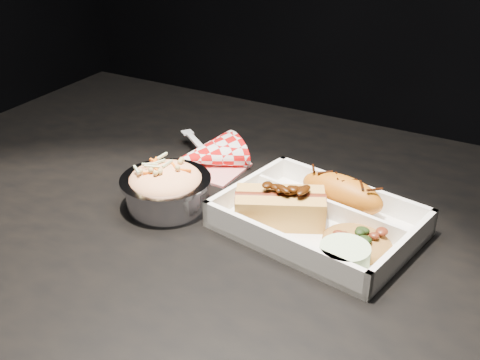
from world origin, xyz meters
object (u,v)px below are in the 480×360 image
object	(u,v)px
hotdog	(280,205)
napkin_fork	(207,155)
food_tray	(319,223)
fried_pastry	(342,193)
foil_coleslaw_cup	(166,186)
dining_table	(245,268)

from	to	relation	value
hotdog	napkin_fork	world-z (taller)	napkin_fork
hotdog	napkin_fork	distance (m)	0.21
napkin_fork	food_tray	bearing A→B (deg)	15.11
fried_pastry	napkin_fork	distance (m)	0.25
fried_pastry	hotdog	world-z (taller)	hotdog
fried_pastry	foil_coleslaw_cup	bearing A→B (deg)	-154.81
food_tray	foil_coleslaw_cup	xyz separation A→B (m)	(-0.21, -0.05, 0.02)
fried_pastry	napkin_fork	world-z (taller)	napkin_fork
hotdog	fried_pastry	bearing A→B (deg)	24.75
foil_coleslaw_cup	hotdog	bearing A→B (deg)	11.05
dining_table	foil_coleslaw_cup	xyz separation A→B (m)	(-0.11, -0.03, 0.12)
fried_pastry	napkin_fork	bearing A→B (deg)	171.28
hotdog	foil_coleslaw_cup	bearing A→B (deg)	165.04
hotdog	foil_coleslaw_cup	xyz separation A→B (m)	(-0.16, -0.03, 0.00)
fried_pastry	hotdog	distance (m)	0.09
food_tray	dining_table	bearing A→B (deg)	-161.11
food_tray	foil_coleslaw_cup	world-z (taller)	foil_coleslaw_cup
food_tray	hotdog	world-z (taller)	hotdog
dining_table	napkin_fork	size ratio (longest dim) A/B	7.60
foil_coleslaw_cup	napkin_fork	bearing A→B (deg)	98.67
fried_pastry	dining_table	bearing A→B (deg)	-148.50
food_tray	hotdog	xyz separation A→B (m)	(-0.05, -0.02, 0.02)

